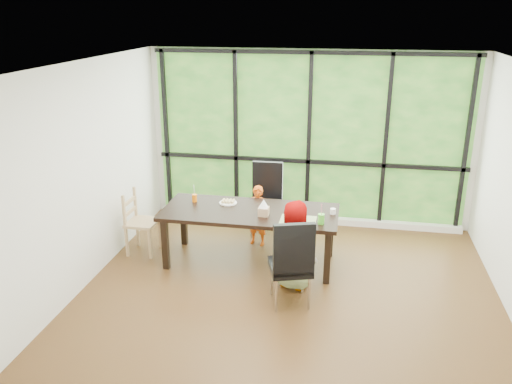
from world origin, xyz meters
TOP-DOWN VIEW (x-y plane):
  - ground at (0.00, 0.00)m, footprint 5.00×5.00m
  - back_wall at (0.00, 2.25)m, footprint 5.00×0.00m
  - foliage_backdrop at (0.00, 2.23)m, footprint 4.80×0.02m
  - window_mullions at (0.00, 2.19)m, footprint 4.80×0.06m
  - window_sill at (0.00, 2.15)m, footprint 4.80×0.12m
  - dining_table at (-0.61, 0.61)m, footprint 2.31×0.99m
  - chair_window_leather at (-0.57, 1.59)m, footprint 0.47×0.47m
  - chair_interior_leather at (0.04, -0.31)m, footprint 0.58×0.58m
  - chair_end_beech at (-2.14, 0.63)m, footprint 0.41×0.43m
  - child_toddler at (-0.61, 1.20)m, footprint 0.37×0.28m
  - child_older at (0.07, 0.07)m, footprint 0.63×0.51m
  - placemat at (0.05, 0.40)m, footprint 0.45×0.33m
  - plate_far at (-0.96, 0.82)m, footprint 0.24×0.24m
  - plate_near at (-0.01, 0.43)m, footprint 0.21×0.21m
  - orange_cup at (-1.43, 0.80)m, footprint 0.07×0.07m
  - green_cup at (0.34, 0.34)m, footprint 0.08×0.08m
  - white_mug at (0.46, 0.69)m, footprint 0.07×0.07m
  - tissue_box at (-0.41, 0.47)m, footprint 0.13×0.13m
  - crepe_rolls_far at (-0.96, 0.82)m, footprint 0.20×0.12m
  - crepe_rolls_near at (-0.01, 0.43)m, footprint 0.10×0.12m
  - straw_white at (-1.43, 0.80)m, footprint 0.01×0.04m
  - straw_pink at (0.34, 0.34)m, footprint 0.01×0.04m
  - tissue at (-0.41, 0.47)m, footprint 0.12×0.12m

SIDE VIEW (x-z plane):
  - ground at x=0.00m, z-range 0.00..0.00m
  - window_sill at x=0.00m, z-range 0.00..0.10m
  - dining_table at x=-0.61m, z-range 0.00..0.75m
  - child_toddler at x=-0.61m, z-range 0.00..0.89m
  - chair_end_beech at x=-2.14m, z-range 0.00..0.90m
  - chair_window_leather at x=-0.57m, z-range 0.00..1.08m
  - chair_interior_leather at x=0.04m, z-range 0.00..1.08m
  - child_older at x=0.07m, z-range 0.00..1.12m
  - placemat at x=0.05m, z-range 0.75..0.76m
  - plate_near at x=-0.01m, z-range 0.75..0.76m
  - plate_far at x=-0.96m, z-range 0.75..0.77m
  - crepe_rolls_near at x=-0.01m, z-range 0.76..0.80m
  - crepe_rolls_far at x=-0.96m, z-range 0.77..0.80m
  - white_mug at x=0.46m, z-range 0.75..0.82m
  - orange_cup at x=-1.43m, z-range 0.75..0.86m
  - tissue_box at x=-0.41m, z-range 0.75..0.86m
  - green_cup at x=0.34m, z-range 0.75..0.88m
  - straw_white at x=-1.43m, z-range 0.80..1.00m
  - tissue at x=-0.41m, z-range 0.86..0.97m
  - straw_pink at x=0.34m, z-range 0.82..1.02m
  - back_wall at x=0.00m, z-range -1.15..3.85m
  - foliage_backdrop at x=0.00m, z-range 0.03..2.67m
  - window_mullions at x=0.00m, z-range 0.03..2.67m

